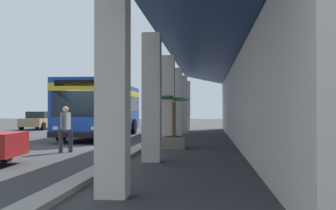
{
  "coord_description": "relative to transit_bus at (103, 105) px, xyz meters",
  "views": [
    {
      "loc": [
        18.28,
        5.2,
        1.56
      ],
      "look_at": [
        -4.94,
        2.98,
        1.86
      ],
      "focal_mm": 45.09,
      "sensor_mm": 36.0,
      "label": 1
    }
  ],
  "objects": [
    {
      "name": "ground",
      "position": [
        6.01,
        8.94,
        -1.85
      ],
      "size": [
        120.0,
        120.0,
        0.0
      ],
      "primitive_type": "plane",
      "color": "#38383A"
    },
    {
      "name": "curb_strip",
      "position": [
        3.67,
        3.39,
        -1.79
      ],
      "size": [
        37.86,
        0.5,
        0.12
      ],
      "primitive_type": "cube",
      "color": "#9E998E",
      "rests_on": "ground"
    },
    {
      "name": "transit_bus",
      "position": [
        0.0,
        0.0,
        0.0
      ],
      "size": [
        11.24,
        2.93,
        3.34
      ],
      "color": "#193D9E",
      "rests_on": "ground"
    },
    {
      "name": "parked_sedan_tan",
      "position": [
        -9.39,
        -7.69,
        -1.1
      ],
      "size": [
        4.43,
        2.07,
        1.47
      ],
      "color": "#9E845B",
      "rests_on": "ground"
    },
    {
      "name": "pedestrian",
      "position": [
        9.07,
        0.86,
        -0.89
      ],
      "size": [
        0.68,
        0.47,
        1.71
      ],
      "color": "#38383D",
      "rests_on": "ground"
    },
    {
      "name": "potted_palm",
      "position": [
        7.06,
        4.73,
        -1.32
      ],
      "size": [
        1.79,
        1.43,
        2.21
      ],
      "color": "gray",
      "rests_on": "ground"
    }
  ]
}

